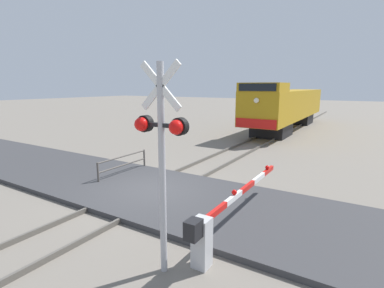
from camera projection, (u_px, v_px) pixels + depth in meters
ground_plane at (152, 193)px, 10.77m from camera, size 160.00×160.00×0.00m
rail_track_left at (137, 188)px, 11.12m from camera, size 0.08×80.00×0.15m
rail_track_right at (168, 195)px, 10.38m from camera, size 0.08×80.00×0.15m
road_surface at (152, 191)px, 10.75m from camera, size 36.00×4.70×0.17m
locomotive at (287, 106)px, 26.29m from camera, size 2.99×17.03×4.11m
crossing_signal at (161, 146)px, 5.73m from camera, size 1.18×0.33×4.37m
crossing_gate at (217, 221)px, 6.85m from camera, size 0.36×5.59×1.24m
guard_railing at (123, 163)px, 12.63m from camera, size 0.08×2.84×0.95m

